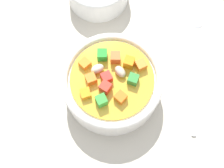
% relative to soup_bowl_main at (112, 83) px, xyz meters
% --- Properties ---
extents(ground_plane, '(1.40, 1.40, 0.02)m').
position_rel_soup_bowl_main_xyz_m(ground_plane, '(0.00, 0.00, -0.04)').
color(ground_plane, '#BAB2A0').
extents(soup_bowl_main, '(0.15, 0.15, 0.07)m').
position_rel_soup_bowl_main_xyz_m(soup_bowl_main, '(0.00, 0.00, 0.00)').
color(soup_bowl_main, white).
rests_on(soup_bowl_main, ground_plane).
extents(spoon, '(0.22, 0.06, 0.01)m').
position_rel_soup_bowl_main_xyz_m(spoon, '(-0.03, 0.14, -0.03)').
color(spoon, silver).
rests_on(spoon, ground_plane).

